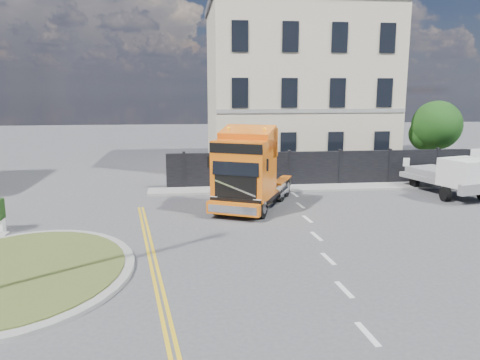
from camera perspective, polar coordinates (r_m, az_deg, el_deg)
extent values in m
plane|color=#424244|center=(17.94, -0.22, -6.84)|extent=(120.00, 120.00, 0.00)
cylinder|color=gray|center=(15.81, -25.35, -10.19)|extent=(6.80, 6.80, 0.12)
cylinder|color=#3C4D1E|center=(15.78, -25.38, -9.92)|extent=(6.20, 6.20, 0.05)
cube|color=black|center=(27.53, 10.08, 1.40)|extent=(18.00, 0.25, 2.00)
cube|color=silver|center=(31.08, 25.27, 1.59)|extent=(2.60, 0.12, 2.00)
cube|color=beige|center=(34.41, 6.67, 10.89)|extent=(12.00, 10.00, 11.00)
cube|color=#4C4C51|center=(34.89, 6.90, 20.37)|extent=(12.30, 10.30, 0.50)
cylinder|color=#382619|center=(33.60, 22.61, 2.77)|extent=(0.24, 0.24, 2.40)
sphere|color=#13330F|center=(33.40, 22.86, 6.16)|extent=(3.20, 3.20, 3.20)
sphere|color=#13330F|center=(33.55, 21.71, 5.23)|extent=(2.20, 2.20, 2.20)
cube|color=gray|center=(26.86, 10.57, -0.90)|extent=(20.00, 1.60, 0.12)
cube|color=black|center=(22.72, 1.84, -1.20)|extent=(4.63, 6.34, 0.42)
cube|color=orange|center=(20.93, 0.55, 1.43)|extent=(3.17, 3.22, 2.63)
cube|color=orange|center=(21.71, 1.37, 4.65)|extent=(2.48, 1.78, 1.32)
cube|color=black|center=(19.74, -0.54, 1.96)|extent=(1.89, 0.94, 0.99)
cube|color=orange|center=(19.85, -0.81, -3.54)|extent=(2.26, 1.31, 0.52)
cylinder|color=black|center=(20.88, -2.75, -2.90)|extent=(0.69, 1.01, 0.98)
cylinder|color=gray|center=(20.88, -2.75, -2.90)|extent=(0.54, 0.63, 0.54)
cylinder|color=black|center=(20.25, 2.61, -3.34)|extent=(0.69, 1.01, 0.98)
cylinder|color=gray|center=(20.25, 2.61, -3.34)|extent=(0.54, 0.63, 0.54)
cylinder|color=black|center=(23.94, 0.17, -1.10)|extent=(0.69, 1.01, 0.98)
cylinder|color=gray|center=(23.94, 0.17, -1.10)|extent=(0.54, 0.63, 0.54)
cylinder|color=black|center=(23.39, 4.89, -1.43)|extent=(0.69, 1.01, 0.98)
cylinder|color=gray|center=(23.39, 4.89, -1.43)|extent=(0.54, 0.63, 0.54)
cylinder|color=black|center=(24.99, 0.99, -0.59)|extent=(0.69, 1.01, 0.98)
cylinder|color=gray|center=(24.99, 0.99, -0.59)|extent=(0.54, 0.63, 0.54)
cylinder|color=black|center=(24.46, 5.53, -0.89)|extent=(0.69, 1.01, 0.98)
cylinder|color=gray|center=(24.46, 5.53, -0.89)|extent=(0.54, 0.63, 0.54)
cube|color=slate|center=(27.26, 23.95, -0.03)|extent=(3.32, 5.43, 0.26)
cube|color=silver|center=(25.82, 25.84, 0.81)|extent=(2.45, 2.38, 1.37)
cylinder|color=black|center=(25.49, 23.74, -1.57)|extent=(0.26, 0.74, 0.74)
cylinder|color=black|center=(28.20, 20.51, -0.21)|extent=(0.26, 0.74, 0.74)
cylinder|color=black|center=(29.17, 24.02, -0.11)|extent=(0.26, 0.74, 0.74)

